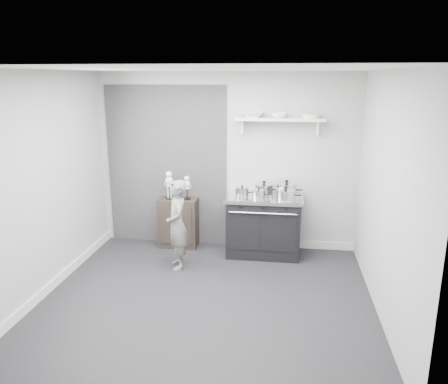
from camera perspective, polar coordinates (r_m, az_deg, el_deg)
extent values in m
plane|color=black|center=(5.51, -2.27, -13.55)|extent=(4.00, 4.00, 0.00)
cube|color=#A3A3A1|center=(6.75, 0.32, 3.99)|extent=(4.00, 0.02, 2.70)
cube|color=#A3A3A1|center=(3.34, -8.03, -7.58)|extent=(4.00, 0.02, 2.70)
cube|color=#A3A3A1|center=(5.71, -22.58, 0.86)|extent=(0.02, 3.60, 2.70)
cube|color=#A3A3A1|center=(5.06, 20.47, -0.64)|extent=(0.02, 3.60, 2.70)
cube|color=silver|center=(4.85, -2.61, 15.79)|extent=(4.00, 3.60, 0.02)
cube|color=black|center=(6.94, -7.50, 3.34)|extent=(1.90, 0.02, 2.50)
cube|color=silver|center=(7.03, 8.45, -6.68)|extent=(2.00, 0.03, 0.12)
cube|color=silver|center=(6.12, -21.20, -10.95)|extent=(0.03, 3.60, 0.12)
cube|color=silver|center=(6.46, 7.32, 9.40)|extent=(1.30, 0.26, 0.04)
cube|color=silver|center=(6.58, 2.44, 8.55)|extent=(0.03, 0.12, 0.20)
cube|color=silver|center=(6.56, 12.15, 8.22)|extent=(0.03, 0.12, 0.20)
cube|color=black|center=(6.62, 5.21, -4.53)|extent=(1.07, 0.64, 0.86)
cube|color=silver|center=(6.49, 5.30, -0.73)|extent=(1.14, 0.69, 0.05)
cube|color=black|center=(6.33, 2.72, -5.21)|extent=(0.45, 0.02, 0.56)
cube|color=black|center=(6.31, 7.40, -5.40)|extent=(0.45, 0.02, 0.56)
cylinder|color=silver|center=(6.19, 5.11, -2.80)|extent=(0.96, 0.02, 0.02)
cylinder|color=black|center=(6.20, 2.16, -1.88)|extent=(0.04, 0.03, 0.04)
cylinder|color=black|center=(6.18, 5.13, -1.99)|extent=(0.04, 0.03, 0.04)
cylinder|color=black|center=(6.17, 8.12, -2.10)|extent=(0.04, 0.03, 0.04)
cube|color=black|center=(6.95, -5.96, -3.98)|extent=(0.60, 0.35, 0.78)
imported|color=slate|center=(6.10, -6.13, -4.27)|extent=(0.45, 0.54, 1.26)
cylinder|color=silver|center=(6.41, 2.37, -0.04)|extent=(0.19, 0.19, 0.13)
cylinder|color=silver|center=(6.39, 2.38, 0.57)|extent=(0.19, 0.19, 0.02)
sphere|color=black|center=(6.38, 2.38, 0.79)|extent=(0.03, 0.03, 0.03)
cylinder|color=black|center=(6.40, 3.57, -0.08)|extent=(0.10, 0.02, 0.02)
cylinder|color=silver|center=(6.59, 5.22, 0.37)|extent=(0.28, 0.28, 0.13)
cylinder|color=silver|center=(6.57, 5.24, 0.99)|extent=(0.29, 0.29, 0.02)
sphere|color=black|center=(6.57, 5.24, 1.27)|extent=(0.05, 0.05, 0.05)
cylinder|color=black|center=(6.59, 6.79, 0.31)|extent=(0.10, 0.02, 0.02)
cylinder|color=silver|center=(6.55, 8.15, 0.32)|extent=(0.30, 0.30, 0.17)
cylinder|color=silver|center=(6.53, 8.18, 1.09)|extent=(0.31, 0.31, 0.02)
sphere|color=black|center=(6.52, 8.19, 1.38)|extent=(0.05, 0.05, 0.05)
cylinder|color=black|center=(6.55, 9.80, 0.26)|extent=(0.10, 0.02, 0.02)
cylinder|color=silver|center=(6.31, 8.04, -0.38)|extent=(0.27, 0.27, 0.14)
cylinder|color=silver|center=(6.29, 8.07, 0.29)|extent=(0.28, 0.28, 0.02)
sphere|color=black|center=(6.28, 8.08, 0.57)|extent=(0.05, 0.05, 0.05)
cylinder|color=black|center=(6.31, 9.62, -0.43)|extent=(0.10, 0.02, 0.02)
cylinder|color=silver|center=(6.34, 4.55, -0.31)|extent=(0.19, 0.19, 0.11)
cylinder|color=silver|center=(6.32, 4.56, 0.24)|extent=(0.19, 0.19, 0.02)
sphere|color=black|center=(6.32, 4.57, 0.46)|extent=(0.03, 0.03, 0.03)
cylinder|color=black|center=(6.33, 5.75, -0.35)|extent=(0.10, 0.02, 0.02)
imported|color=white|center=(6.48, 3.75, 10.05)|extent=(0.34, 0.34, 0.08)
imported|color=white|center=(6.46, 7.19, 9.91)|extent=(0.23, 0.23, 0.07)
cylinder|color=silver|center=(6.47, 11.29, 9.69)|extent=(0.24, 0.24, 0.06)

